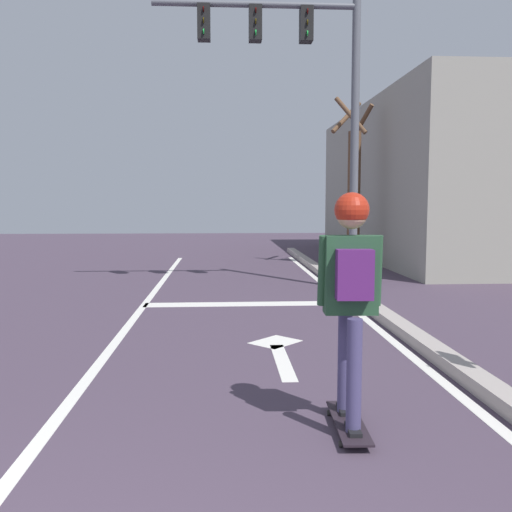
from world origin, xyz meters
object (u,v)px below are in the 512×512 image
Objects in this scene: skateboard at (348,422)px; roadside_tree at (354,191)px; traffic_signal_mast at (300,73)px; skater at (351,277)px.

roadside_tree is (2.51, 10.59, 1.96)m from skateboard.
traffic_signal_mast reaches higher than roadside_tree.
skateboard is 0.19× the size of roadside_tree.
traffic_signal_mast reaches higher than skater.
skater is 0.39× the size of roadside_tree.
traffic_signal_mast reaches higher than skateboard.
skateboard is 0.15× the size of traffic_signal_mast.
roadside_tree is (2.52, 10.60, 0.85)m from skater.
traffic_signal_mast is at bearing -117.36° from roadside_tree.
skateboard is 1.11m from skater.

